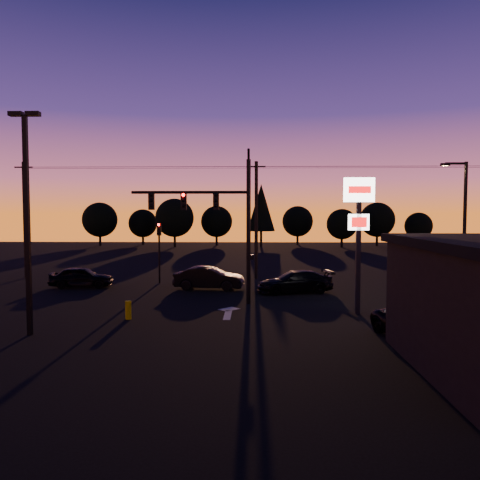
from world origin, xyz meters
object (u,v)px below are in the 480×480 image
object	(u,v)px
streetlight	(463,224)
suv_parked	(423,325)
car_left	(82,277)
traffic_signal_mast	(220,215)
pylon_sign	(359,216)
car_mid	(209,278)
car_right	(295,282)
secondary_signal	(159,244)
bollard	(128,310)
parking_lot_light	(27,208)

from	to	relation	value
streetlight	suv_parked	xyz separation A→B (m)	(-5.46, -9.01, -3.78)
car_left	suv_parked	world-z (taller)	car_left
traffic_signal_mast	pylon_sign	xyz separation A→B (m)	(7.10, -2.49, -0.02)
pylon_sign	car_mid	world-z (taller)	pylon_sign
car_right	car_left	bearing A→B (deg)	-109.73
secondary_signal	pylon_sign	bearing A→B (deg)	-39.77
pylon_sign	car_right	bearing A→B (deg)	112.74
secondary_signal	car_left	distance (m)	5.76
suv_parked	car_right	bearing A→B (deg)	90.53
secondary_signal	pylon_sign	world-z (taller)	pylon_sign
traffic_signal_mast	bollard	distance (m)	7.30
secondary_signal	streetlight	world-z (taller)	streetlight
traffic_signal_mast	bollard	bearing A→B (deg)	-135.31
traffic_signal_mast	pylon_sign	distance (m)	7.52
secondary_signal	parking_lot_light	distance (m)	14.90
pylon_sign	parking_lot_light	bearing A→B (deg)	-162.77
streetlight	secondary_signal	bearing A→B (deg)	162.44
streetlight	bollard	distance (m)	19.34
traffic_signal_mast	car_mid	distance (m)	6.47
streetlight	bollard	size ratio (longest dim) A/B	9.17
secondary_signal	streetlight	distance (m)	19.89
parking_lot_light	bollard	bearing A→B (deg)	41.67
parking_lot_light	suv_parked	world-z (taller)	parking_lot_light
pylon_sign	streetlight	xyz separation A→B (m)	(6.91, 4.00, -0.49)
secondary_signal	car_left	world-z (taller)	secondary_signal
car_right	traffic_signal_mast	bearing A→B (deg)	-63.72
traffic_signal_mast	parking_lot_light	world-z (taller)	parking_lot_light
streetlight	bollard	xyz separation A→B (m)	(-18.09, -5.55, -3.98)
suv_parked	streetlight	bearing A→B (deg)	39.46
streetlight	car_left	bearing A→B (deg)	170.73
secondary_signal	car_mid	world-z (taller)	secondary_signal
pylon_sign	car_right	world-z (taller)	pylon_sign
secondary_signal	bollard	bearing A→B (deg)	-85.94
bollard	car_mid	xyz separation A→B (m)	(3.02, 8.86, 0.32)
traffic_signal_mast	pylon_sign	size ratio (longest dim) A/B	1.26
streetlight	car_left	world-z (taller)	streetlight
pylon_sign	car_left	size ratio (longest dim) A/B	1.63
bollard	car_right	distance (m)	11.55
streetlight	parking_lot_light	bearing A→B (deg)	-158.35
traffic_signal_mast	car_mid	size ratio (longest dim) A/B	1.88
parking_lot_light	bollard	world-z (taller)	parking_lot_light
car_mid	streetlight	bearing A→B (deg)	-96.56
traffic_signal_mast	car_right	world-z (taller)	traffic_signal_mast
parking_lot_light	streetlight	distance (m)	23.05
secondary_signal	streetlight	xyz separation A→B (m)	(18.91, -5.99, 1.56)
pylon_sign	car_left	distance (m)	19.13
traffic_signal_mast	bollard	xyz separation A→B (m)	(-4.08, -4.04, -4.50)
parking_lot_light	streetlight	xyz separation A→B (m)	(21.41, 8.50, -0.85)
streetlight	car_mid	bearing A→B (deg)	167.59
pylon_sign	suv_parked	xyz separation A→B (m)	(1.44, -5.01, -4.28)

